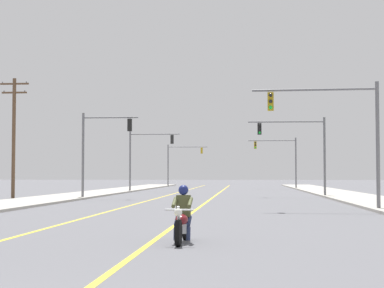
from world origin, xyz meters
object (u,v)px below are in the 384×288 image
(traffic_signal_near_left, at_px, (99,142))
(utility_pole_left_near, at_px, (14,133))
(traffic_signal_far_left, at_px, (180,158))
(traffic_signal_mid_left, at_px, (144,151))
(traffic_signal_far_right, at_px, (282,155))
(traffic_signal_mid_right, at_px, (302,143))
(traffic_signal_near_right, at_px, (340,124))
(motorcycle_with_rider, at_px, (182,220))

(traffic_signal_near_left, xyz_separation_m, utility_pole_left_near, (-6.34, 0.05, 0.70))
(traffic_signal_far_left, height_order, utility_pole_left_near, utility_pole_left_near)
(traffic_signal_far_left, xyz_separation_m, utility_pole_left_near, (-7.27, -48.39, 0.58))
(traffic_signal_mid_left, bearing_deg, traffic_signal_far_left, 88.89)
(traffic_signal_far_right, bearing_deg, traffic_signal_mid_left, -138.19)
(traffic_signal_mid_right, height_order, traffic_signal_far_left, same)
(traffic_signal_near_right, bearing_deg, traffic_signal_mid_left, 114.29)
(traffic_signal_near_right, height_order, traffic_signal_far_left, same)
(motorcycle_with_rider, height_order, traffic_signal_far_left, traffic_signal_far_left)
(motorcycle_with_rider, xyz_separation_m, traffic_signal_far_left, (-8.00, 77.06, 3.58))
(traffic_signal_near_left, bearing_deg, traffic_signal_mid_right, 17.64)
(traffic_signal_near_left, height_order, utility_pole_left_near, utility_pole_left_near)
(traffic_signal_mid_left, distance_m, utility_pole_left_near, 19.89)
(motorcycle_with_rider, xyz_separation_m, traffic_signal_far_right, (6.10, 60.52, 3.57))
(traffic_signal_mid_right, xyz_separation_m, traffic_signal_far_left, (-14.05, 43.68, -0.00))
(motorcycle_with_rider, distance_m, utility_pole_left_near, 32.75)
(traffic_signal_near_right, bearing_deg, motorcycle_with_rider, -112.74)
(traffic_signal_far_right, xyz_separation_m, traffic_signal_far_left, (-14.10, 16.54, 0.01))
(motorcycle_with_rider, distance_m, traffic_signal_mid_left, 48.29)
(traffic_signal_far_left, bearing_deg, traffic_signal_near_right, -77.20)
(traffic_signal_mid_left, xyz_separation_m, traffic_signal_far_right, (14.68, 13.13, 0.04))
(traffic_signal_near_left, xyz_separation_m, traffic_signal_far_left, (0.93, 48.44, 0.12))
(motorcycle_with_rider, xyz_separation_m, traffic_signal_mid_left, (-8.58, 47.39, 3.53))
(motorcycle_with_rider, xyz_separation_m, traffic_signal_mid_right, (6.05, 33.38, 3.58))
(traffic_signal_near_left, distance_m, traffic_signal_mid_left, 18.77)
(traffic_signal_mid_left, xyz_separation_m, utility_pole_left_near, (-6.69, -18.72, 0.63))
(traffic_signal_far_left, relative_size, utility_pole_left_near, 0.70)
(traffic_signal_near_left, relative_size, traffic_signal_far_left, 1.00)
(motorcycle_with_rider, relative_size, utility_pole_left_near, 0.25)
(motorcycle_with_rider, relative_size, traffic_signal_near_left, 0.35)
(traffic_signal_near_right, relative_size, utility_pole_left_near, 0.70)
(traffic_signal_near_right, bearing_deg, traffic_signal_far_right, 90.08)
(traffic_signal_near_left, bearing_deg, traffic_signal_far_right, 64.78)
(motorcycle_with_rider, relative_size, traffic_signal_far_left, 0.35)
(traffic_signal_near_right, distance_m, traffic_signal_far_right, 45.80)
(traffic_signal_near_right, relative_size, traffic_signal_mid_right, 1.00)
(traffic_signal_mid_left, bearing_deg, traffic_signal_mid_right, -43.77)
(traffic_signal_near_left, xyz_separation_m, traffic_signal_far_right, (15.03, 31.90, 0.11))
(traffic_signal_mid_right, height_order, traffic_signal_mid_left, same)
(traffic_signal_mid_left, height_order, utility_pole_left_near, utility_pole_left_near)
(traffic_signal_mid_right, relative_size, traffic_signal_far_left, 1.00)
(utility_pole_left_near, bearing_deg, traffic_signal_far_right, 56.14)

